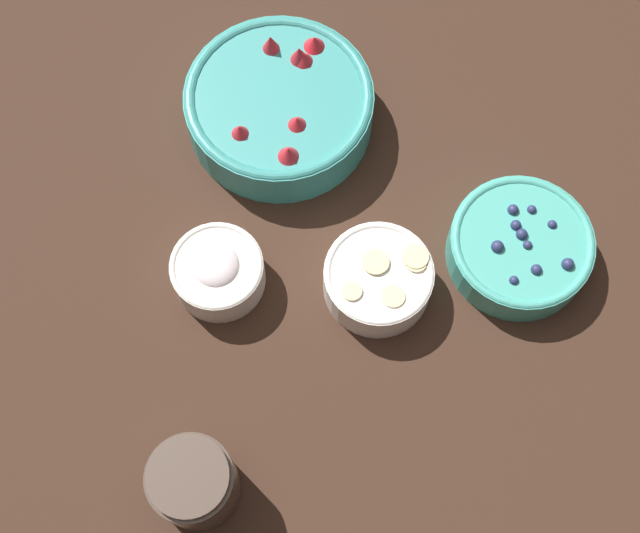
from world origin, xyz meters
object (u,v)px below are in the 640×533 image
at_px(bowl_bananas, 378,278).
at_px(bowl_cream, 216,269).
at_px(bowl_strawberries, 280,105).
at_px(bowl_blueberries, 520,246).
at_px(jar_chocolate, 195,483).

height_order(bowl_bananas, bowl_cream, bowl_cream).
xyz_separation_m(bowl_strawberries, bowl_cream, (0.18, 0.15, -0.01)).
bearing_deg(bowl_blueberries, bowl_bananas, -18.03).
relative_size(bowl_blueberries, bowl_bananas, 1.33).
height_order(bowl_strawberries, jar_chocolate, jar_chocolate).
distance_m(bowl_cream, jar_chocolate, 0.26).
distance_m(bowl_blueberries, bowl_bananas, 0.18).
relative_size(bowl_strawberries, bowl_cream, 2.16).
relative_size(bowl_blueberries, jar_chocolate, 1.67).
bearing_deg(bowl_strawberries, bowl_bananas, 85.82).
bearing_deg(bowl_bananas, jar_chocolate, 18.04).
bearing_deg(bowl_cream, bowl_bananas, 144.64).
height_order(bowl_strawberries, bowl_blueberries, bowl_strawberries).
distance_m(bowl_strawberries, bowl_bananas, 0.26).
relative_size(bowl_strawberries, bowl_blueberries, 1.39).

